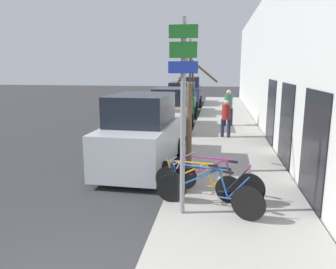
{
  "coord_description": "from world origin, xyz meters",
  "views": [
    {
      "loc": [
        2.14,
        -3.37,
        3.09
      ],
      "look_at": [
        0.81,
        5.41,
        1.27
      ],
      "focal_mm": 35.0,
      "sensor_mm": 36.0,
      "label": 1
    }
  ],
  "objects": [
    {
      "name": "sidewalk_curb",
      "position": [
        2.6,
        14.0,
        0.07
      ],
      "size": [
        3.2,
        32.0,
        0.15
      ],
      "color": "#9E9B93",
      "rests_on": "ground"
    },
    {
      "name": "pedestrian_far",
      "position": [
        2.51,
        10.61,
        1.07
      ],
      "size": [
        0.41,
        0.35,
        1.6
      ],
      "rotation": [
        0.0,
        0.0,
        -0.21
      ],
      "color": "#1E2338",
      "rests_on": "sidewalk_curb"
    },
    {
      "name": "parked_car_3",
      "position": [
        -0.2,
        23.88,
        1.07
      ],
      "size": [
        2.08,
        4.74,
        2.33
      ],
      "rotation": [
        0.0,
        0.0,
        0.03
      ],
      "color": "navy",
      "rests_on": "ground"
    },
    {
      "name": "bicycle_3",
      "position": [
        2.14,
        3.93,
        0.55
      ],
      "size": [
        2.16,
        0.93,
        0.93
      ],
      "rotation": [
        0.0,
        0.0,
        1.17
      ],
      "color": "black",
      "rests_on": "sidewalk_curb"
    },
    {
      "name": "parked_car_1",
      "position": [
        -0.07,
        12.39,
        0.97
      ],
      "size": [
        2.04,
        4.39,
        2.12
      ],
      "rotation": [
        0.0,
        0.0,
        0.02
      ],
      "color": "gray",
      "rests_on": "ground"
    },
    {
      "name": "parked_car_2",
      "position": [
        -0.18,
        18.16,
        0.98
      ],
      "size": [
        2.08,
        4.58,
        2.15
      ],
      "rotation": [
        0.0,
        0.0,
        0.03
      ],
      "color": "#144728",
      "rests_on": "ground"
    },
    {
      "name": "pedestrian_near",
      "position": [
        2.69,
        13.56,
        1.21
      ],
      "size": [
        0.48,
        0.41,
        1.83
      ],
      "rotation": [
        0.0,
        0.0,
        3.13
      ],
      "color": "#1E2338",
      "rests_on": "sidewalk_curb"
    },
    {
      "name": "signpost",
      "position": [
        1.48,
        2.89,
        2.31
      ],
      "size": [
        0.56,
        0.12,
        3.86
      ],
      "color": "gray",
      "rests_on": "sidewalk_curb"
    },
    {
      "name": "building_facade",
      "position": [
        4.35,
        13.93,
        3.23
      ],
      "size": [
        0.23,
        32.0,
        6.5
      ],
      "color": "silver",
      "rests_on": "ground"
    },
    {
      "name": "parked_car_0",
      "position": [
        -0.13,
        6.37,
        1.04
      ],
      "size": [
        2.2,
        4.7,
        2.3
      ],
      "rotation": [
        0.0,
        0.0,
        -0.03
      ],
      "color": "#B2B7BC",
      "rests_on": "ground"
    },
    {
      "name": "bicycle_0",
      "position": [
        1.99,
        3.1,
        0.56
      ],
      "size": [
        2.23,
        1.04,
        0.96
      ],
      "rotation": [
        0.0,
        0.0,
        1.14
      ],
      "color": "black",
      "rests_on": "sidewalk_curb"
    },
    {
      "name": "ground_plane",
      "position": [
        0.0,
        11.2,
        0.0
      ],
      "size": [
        80.0,
        80.0,
        0.0
      ],
      "primitive_type": "plane",
      "color": "#333335"
    },
    {
      "name": "bicycle_2",
      "position": [
        1.73,
        3.77,
        0.52
      ],
      "size": [
        2.05,
        0.72,
        0.86
      ],
      "rotation": [
        0.0,
        0.0,
        1.27
      ],
      "color": "black",
      "rests_on": "sidewalk_curb"
    },
    {
      "name": "bicycle_1",
      "position": [
        1.97,
        3.39,
        0.53
      ],
      "size": [
        2.23,
        0.44,
        0.87
      ],
      "rotation": [
        0.0,
        0.0,
        1.54
      ],
      "color": "black",
      "rests_on": "sidewalk_curb"
    },
    {
      "name": "street_tree",
      "position": [
        1.38,
        5.67,
        1.88
      ],
      "size": [
        1.2,
        1.93,
        3.69
      ],
      "color": "brown",
      "rests_on": "sidewalk_curb"
    }
  ]
}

